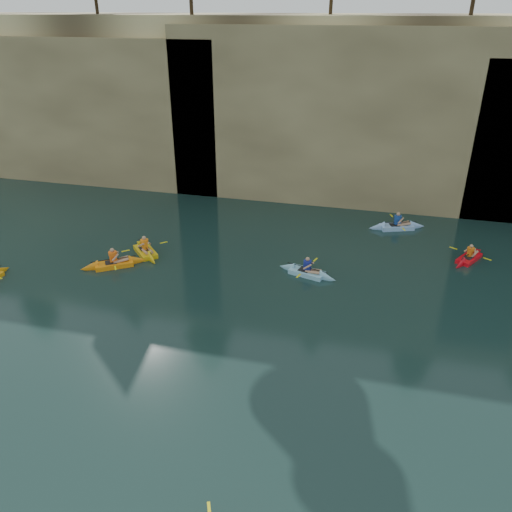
# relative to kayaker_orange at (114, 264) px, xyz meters

# --- Properties ---
(ground) EXTENTS (160.00, 160.00, 0.00)m
(ground) POSITION_rel_kayaker_orange_xyz_m (8.84, -10.16, -0.16)
(ground) COLOR black
(ground) RESTS_ON ground
(cliff) EXTENTS (70.00, 16.00, 12.00)m
(cliff) POSITION_rel_kayaker_orange_xyz_m (8.84, 19.84, 5.84)
(cliff) COLOR #CAB97C
(cliff) RESTS_ON ground
(cliff_slab_west) EXTENTS (26.00, 2.40, 10.56)m
(cliff_slab_west) POSITION_rel_kayaker_orange_xyz_m (-11.16, 12.44, 5.12)
(cliff_slab_west) COLOR tan
(cliff_slab_west) RESTS_ON ground
(cliff_slab_center) EXTENTS (24.00, 2.40, 11.40)m
(cliff_slab_center) POSITION_rel_kayaker_orange_xyz_m (10.84, 12.44, 5.54)
(cliff_slab_center) COLOR tan
(cliff_slab_center) RESTS_ON ground
(sea_cave_west) EXTENTS (4.50, 1.00, 4.00)m
(sea_cave_west) POSITION_rel_kayaker_orange_xyz_m (-9.16, 11.79, 1.84)
(sea_cave_west) COLOR black
(sea_cave_west) RESTS_ON ground
(sea_cave_center) EXTENTS (3.50, 1.00, 3.20)m
(sea_cave_center) POSITION_rel_kayaker_orange_xyz_m (4.84, 11.79, 1.44)
(sea_cave_center) COLOR black
(sea_cave_center) RESTS_ON ground
(sea_cave_east) EXTENTS (5.00, 1.00, 4.50)m
(sea_cave_east) POSITION_rel_kayaker_orange_xyz_m (18.84, 11.79, 2.09)
(sea_cave_east) COLOR black
(sea_cave_east) RESTS_ON ground
(kayaker_orange) EXTENTS (3.20, 2.51, 1.27)m
(kayaker_orange) POSITION_rel_kayaker_orange_xyz_m (0.00, 0.00, 0.00)
(kayaker_orange) COLOR orange
(kayaker_orange) RESTS_ON ground
(kayaker_ltblue_near) EXTENTS (3.15, 2.32, 1.21)m
(kayaker_ltblue_near) POSITION_rel_kayaker_orange_xyz_m (9.74, 1.55, -0.01)
(kayaker_ltblue_near) COLOR #86C5E1
(kayaker_ltblue_near) RESTS_ON ground
(kayaker_red_far) EXTENTS (2.15, 2.98, 1.12)m
(kayaker_red_far) POSITION_rel_kayaker_orange_xyz_m (17.73, 5.26, -0.02)
(kayaker_red_far) COLOR red
(kayaker_red_far) RESTS_ON ground
(kayaker_yellow) EXTENTS (2.74, 2.82, 1.30)m
(kayaker_yellow) POSITION_rel_kayaker_orange_xyz_m (0.92, 1.74, 0.00)
(kayaker_yellow) COLOR gold
(kayaker_yellow) RESTS_ON ground
(kayaker_ltblue_mid) EXTENTS (3.49, 2.43, 1.31)m
(kayaker_ltblue_mid) POSITION_rel_kayaker_orange_xyz_m (14.04, 8.60, 0.00)
(kayaker_ltblue_mid) COLOR #8CB9EB
(kayaker_ltblue_mid) RESTS_ON ground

